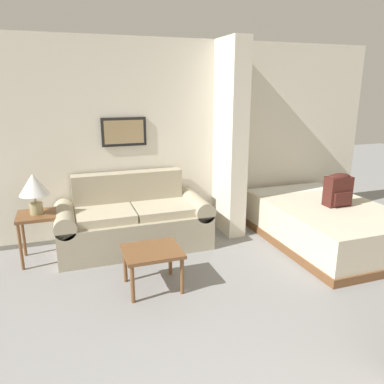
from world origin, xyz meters
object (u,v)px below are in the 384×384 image
Objects in this scene: table_lamp at (34,187)px; backpack at (338,189)px; coffee_table at (152,255)px; couch at (133,222)px; bed at (324,222)px.

table_lamp is 1.12× the size of backpack.
backpack is at bearing 7.65° from coffee_table.
table_lamp is (-1.10, 1.05, 0.54)m from coffee_table.
couch is 4.47× the size of backpack.
backpack reaches higher than bed.
coffee_table is at bearing -43.70° from table_lamp.
backpack is at bearing -11.16° from table_lamp.
table_lamp is (-1.12, -0.05, 0.58)m from couch.
couch reaches higher than bed.
couch is 0.90× the size of bed.
table_lamp reaches higher than couch.
table_lamp is 0.22× the size of bed.
backpack is at bearing -16.93° from couch.
bed is at bearing -10.07° from table_lamp.
bed is (3.53, -0.63, -0.65)m from table_lamp.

